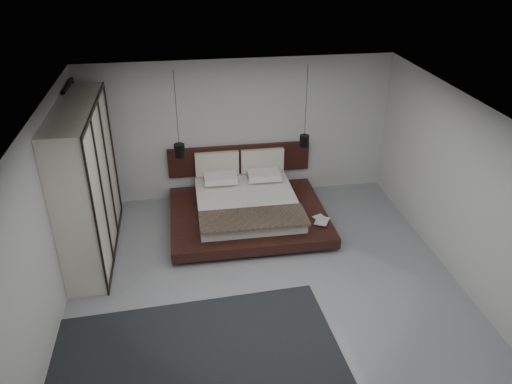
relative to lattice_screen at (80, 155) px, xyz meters
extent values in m
plane|color=gray|center=(2.95, -2.45, -1.30)|extent=(6.00, 6.00, 0.00)
plane|color=white|center=(2.95, -2.45, 1.50)|extent=(6.00, 6.00, 0.00)
plane|color=#B5B5B2|center=(2.95, 0.55, 0.10)|extent=(6.00, 0.00, 6.00)
plane|color=#B5B5B2|center=(2.95, -5.45, 0.10)|extent=(6.00, 0.00, 6.00)
plane|color=#B5B5B2|center=(-0.05, -2.45, 0.10)|extent=(0.00, 6.00, 6.00)
plane|color=#B5B5B2|center=(5.95, -2.45, 0.10)|extent=(0.00, 6.00, 6.00)
cube|color=black|center=(0.00, 0.00, 0.00)|extent=(0.05, 0.90, 2.60)
cube|color=black|center=(2.94, -0.70, -1.26)|extent=(2.24, 1.83, 0.08)
cube|color=black|center=(2.94, -0.70, -1.13)|extent=(2.85, 2.34, 0.18)
cube|color=silver|center=(2.94, -0.57, -0.92)|extent=(1.83, 2.04, 0.22)
cube|color=black|center=(2.94, -1.36, -0.79)|extent=(1.85, 0.71, 0.05)
cube|color=white|center=(2.51, 0.22, -0.75)|extent=(0.63, 0.41, 0.12)
cube|color=white|center=(3.37, 0.22, -0.75)|extent=(0.63, 0.41, 0.12)
cube|color=white|center=(2.51, 0.07, -0.69)|extent=(0.63, 0.41, 0.12)
cube|color=white|center=(3.37, 0.07, -0.69)|extent=(0.63, 0.41, 0.12)
cube|color=black|center=(2.94, 0.51, -0.51)|extent=(2.85, 0.08, 0.60)
cube|color=beige|center=(2.48, 0.42, -0.54)|extent=(0.87, 0.10, 0.50)
cube|color=beige|center=(3.40, 0.42, -0.54)|extent=(0.87, 0.10, 0.50)
imported|color=#99724C|center=(4.11, -1.21, -1.02)|extent=(0.28, 0.32, 0.02)
imported|color=#99724C|center=(4.09, -1.24, -1.00)|extent=(0.34, 0.37, 0.02)
cylinder|color=black|center=(1.77, -0.09, 0.82)|extent=(0.01, 0.01, 1.36)
cylinder|color=black|center=(1.77, -0.09, 0.02)|extent=(0.20, 0.20, 0.24)
cylinder|color=#FFE0B2|center=(1.77, -0.09, -0.09)|extent=(0.15, 0.15, 0.01)
cylinder|color=black|center=(4.11, -0.09, 0.83)|extent=(0.01, 0.01, 1.33)
cylinder|color=black|center=(4.11, -0.09, 0.06)|extent=(0.18, 0.18, 0.22)
cylinder|color=#FFE0B2|center=(4.11, -0.09, -0.04)|extent=(0.13, 0.13, 0.01)
cube|color=beige|center=(0.25, -1.10, -0.02)|extent=(0.59, 2.56, 2.56)
cube|color=black|center=(0.56, -1.10, 1.23)|extent=(0.03, 2.56, 0.06)
cube|color=black|center=(0.56, -1.10, -1.27)|extent=(0.03, 2.56, 0.06)
cube|color=black|center=(0.56, -2.38, -0.02)|extent=(0.03, 0.05, 2.56)
cube|color=black|center=(0.56, -1.52, -0.02)|extent=(0.03, 0.05, 2.56)
cube|color=black|center=(0.56, -0.67, -0.02)|extent=(0.03, 0.05, 2.56)
cube|color=black|center=(0.56, 0.19, -0.02)|extent=(0.03, 0.05, 2.56)
cube|color=black|center=(1.75, -4.15, -1.29)|extent=(4.04, 2.98, 0.02)
camera|label=1|loc=(1.84, -8.59, 3.66)|focal=35.00mm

